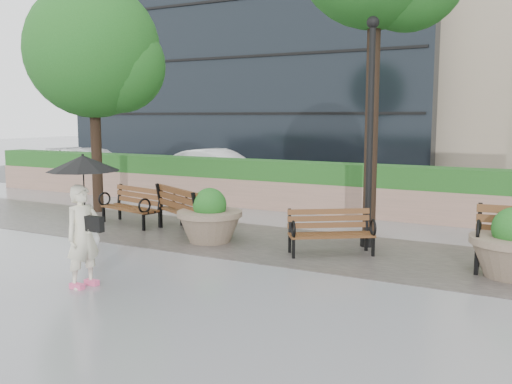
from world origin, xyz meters
The scene contains 13 objects.
ground centered at (0.00, 0.00, 0.00)m, with size 100.00×100.00×0.00m, color gray.
cobble_strip centered at (0.00, 3.00, 0.01)m, with size 28.00×3.20×0.01m, color #383330.
hedge_wall centered at (0.00, 7.00, 0.66)m, with size 24.00×0.80×1.35m.
asphalt_street centered at (0.00, 11.00, 0.00)m, with size 40.00×7.00×0.00m, color black.
bench_1 centered at (-3.10, 3.15, 0.27)m, with size 1.77×1.02×0.89m.
bench_2 centered at (-1.32, 2.97, 0.31)m, with size 2.05×1.60×1.04m.
bench_3 centered at (2.15, 2.66, 0.25)m, with size 1.64×1.40×0.84m.
planter_left centered at (-0.44, 2.50, 0.44)m, with size 1.34×1.34×1.13m.
lamppost centered at (2.54, 3.65, 1.98)m, with size 0.28×0.28×4.47m.
tree_0 centered at (-5.03, 4.30, 4.18)m, with size 3.60×3.53×6.06m.
car_left centered at (-10.69, 9.76, 0.65)m, with size 1.82×4.48×1.30m, color white.
car_right centered at (-5.21, 10.31, 0.69)m, with size 1.46×4.19×1.38m, color white.
pedestrian centered at (-0.41, -1.00, 1.22)m, with size 1.09×1.09×2.00m.
Camera 1 is at (5.91, -7.19, 2.59)m, focal length 40.00 mm.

